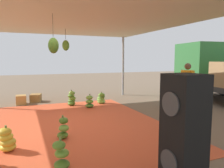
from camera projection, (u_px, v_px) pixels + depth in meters
ground_plane at (166, 114)px, 6.76m from camera, size 40.00×40.00×0.00m
tarp_orange at (70, 125)px, 5.63m from camera, size 5.78×4.63×0.01m
tent_canopy at (64, 18)px, 5.30m from camera, size 8.00×7.00×2.78m
banana_bunch_0 at (101, 99)px, 8.30m from camera, size 0.41×0.40×0.45m
banana_bunch_1 at (63, 129)px, 4.62m from camera, size 0.30×0.29×0.50m
banana_bunch_3 at (89, 102)px, 7.59m from camera, size 0.37×0.36×0.47m
banana_bunch_4 at (61, 156)px, 3.35m from camera, size 0.34×0.34×0.50m
banana_bunch_5 at (7, 140)px, 3.98m from camera, size 0.39×0.40×0.49m
banana_bunch_8 at (72, 99)px, 7.95m from camera, size 0.41×0.41×0.57m
worker_1 at (187, 84)px, 6.98m from camera, size 0.57×0.35×1.56m
speaker_stack at (184, 131)px, 2.83m from camera, size 0.50×0.48×1.50m
crate_0 at (21, 100)px, 8.18m from camera, size 0.44×0.36×0.34m
crate_1 at (36, 98)px, 8.71m from camera, size 0.55×0.49×0.30m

